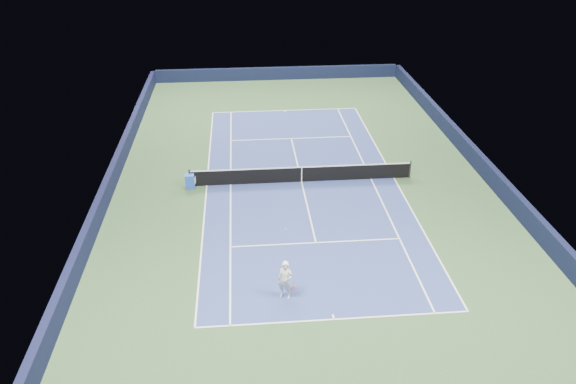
{
  "coord_description": "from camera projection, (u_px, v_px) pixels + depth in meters",
  "views": [
    {
      "loc": [
        -3.32,
        -28.78,
        15.11
      ],
      "look_at": [
        -1.06,
        -3.0,
        1.0
      ],
      "focal_mm": 35.0,
      "sensor_mm": 36.0,
      "label": 1
    }
  ],
  "objects": [
    {
      "name": "sideline_singles_left",
      "position": [
        231.0,
        185.0,
        32.34
      ],
      "size": [
        0.08,
        23.77,
        0.0
      ],
      "primitive_type": "cube",
      "color": "white",
      "rests_on": "ground"
    },
    {
      "name": "service_line_near",
      "position": [
        316.0,
        243.0,
        27.06
      ],
      "size": [
        8.23,
        0.08,
        0.0
      ],
      "primitive_type": "cube",
      "color": "white",
      "rests_on": "ground"
    },
    {
      "name": "sideline_singles_right",
      "position": [
        371.0,
        179.0,
        32.97
      ],
      "size": [
        0.08,
        23.77,
        0.0
      ],
      "primitive_type": "cube",
      "color": "white",
      "rests_on": "ground"
    },
    {
      "name": "wall_left",
      "position": [
        111.0,
        181.0,
        31.57
      ],
      "size": [
        0.35,
        40.0,
        1.1
      ],
      "primitive_type": "cube",
      "color": "#111333",
      "rests_on": "ground"
    },
    {
      "name": "sponsor_cube",
      "position": [
        190.0,
        181.0,
        31.81
      ],
      "size": [
        0.59,
        0.49,
        0.84
      ],
      "color": "blue",
      "rests_on": "ground"
    },
    {
      "name": "service_line_far",
      "position": [
        291.0,
        138.0,
        38.26
      ],
      "size": [
        8.23,
        0.08,
        0.0
      ],
      "primitive_type": "cube",
      "color": "white",
      "rests_on": "ground"
    },
    {
      "name": "wall_far",
      "position": [
        277.0,
        73.0,
        49.74
      ],
      "size": [
        22.0,
        0.35,
        1.1
      ],
      "primitive_type": "cube",
      "color": "black",
      "rests_on": "ground"
    },
    {
      "name": "center_service_line",
      "position": [
        302.0,
        182.0,
        32.66
      ],
      "size": [
        0.08,
        12.8,
        0.0
      ],
      "primitive_type": "cube",
      "color": "white",
      "rests_on": "ground"
    },
    {
      "name": "center_mark_far",
      "position": [
        285.0,
        111.0,
        42.92
      ],
      "size": [
        0.08,
        0.3,
        0.0
      ],
      "primitive_type": "cube",
      "color": "white",
      "rests_on": "ground"
    },
    {
      "name": "wall_right",
      "position": [
        483.0,
        166.0,
        33.23
      ],
      "size": [
        0.35,
        40.0,
        1.1
      ],
      "primitive_type": "cube",
      "color": "black",
      "rests_on": "ground"
    },
    {
      "name": "baseline_far",
      "position": [
        285.0,
        110.0,
        43.05
      ],
      "size": [
        10.97,
        0.08,
        0.0
      ],
      "primitive_type": "cube",
      "color": "white",
      "rests_on": "ground"
    },
    {
      "name": "tennis_player",
      "position": [
        286.0,
        280.0,
        23.08
      ],
      "size": [
        0.85,
        1.35,
        2.76
      ],
      "color": "white",
      "rests_on": "ground"
    },
    {
      "name": "court_surface",
      "position": [
        302.0,
        182.0,
        32.66
      ],
      "size": [
        10.97,
        23.77,
        0.01
      ],
      "primitive_type": "cube",
      "color": "navy",
      "rests_on": "ground"
    },
    {
      "name": "sideline_doubles_right",
      "position": [
        394.0,
        178.0,
        33.08
      ],
      "size": [
        0.08,
        23.77,
        0.0
      ],
      "primitive_type": "cube",
      "color": "white",
      "rests_on": "ground"
    },
    {
      "name": "center_mark_near",
      "position": [
        333.0,
        317.0,
        22.4
      ],
      "size": [
        0.08,
        0.3,
        0.0
      ],
      "primitive_type": "cube",
      "color": "white",
      "rests_on": "ground"
    },
    {
      "name": "baseline_near",
      "position": [
        334.0,
        319.0,
        22.26
      ],
      "size": [
        10.97,
        0.08,
        0.0
      ],
      "primitive_type": "cube",
      "color": "white",
      "rests_on": "ground"
    },
    {
      "name": "tennis_net",
      "position": [
        302.0,
        174.0,
        32.42
      ],
      "size": [
        12.9,
        0.1,
        1.07
      ],
      "color": "black",
      "rests_on": "ground"
    },
    {
      "name": "ground",
      "position": [
        302.0,
        182.0,
        32.66
      ],
      "size": [
        40.0,
        40.0,
        0.0
      ],
      "primitive_type": "plane",
      "color": "#2E4B29",
      "rests_on": "ground"
    },
    {
      "name": "sideline_doubles_left",
      "position": [
        207.0,
        185.0,
        32.24
      ],
      "size": [
        0.08,
        23.77,
        0.0
      ],
      "primitive_type": "cube",
      "color": "white",
      "rests_on": "ground"
    }
  ]
}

